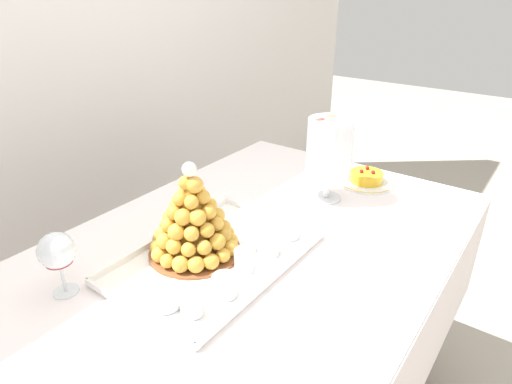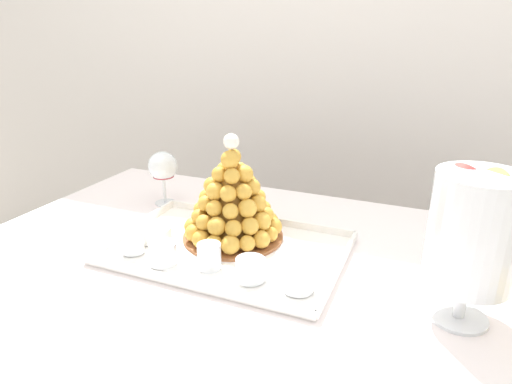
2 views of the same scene
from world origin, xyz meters
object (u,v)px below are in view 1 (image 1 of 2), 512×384
at_px(dessert_cup_centre, 244,261).
at_px(creme_brulee_ramekin, 163,296).
at_px(serving_tray, 215,258).
at_px(dessert_cup_mid_left, 225,286).
at_px(fruit_tart_plate, 366,179).
at_px(dessert_cup_mid_right, 269,246).
at_px(dessert_cup_right, 289,229).
at_px(dessert_cup_left, 191,304).
at_px(wine_glass, 57,252).
at_px(macaron_goblet, 329,150).
at_px(croquembouche, 193,221).

xyz_separation_m(dessert_cup_centre, creme_brulee_ramekin, (-0.20, 0.07, -0.01)).
height_order(serving_tray, creme_brulee_ramekin, creme_brulee_ramekin).
height_order(dessert_cup_mid_left, fruit_tart_plate, same).
height_order(dessert_cup_centre, dessert_cup_mid_right, dessert_cup_centre).
bearing_deg(creme_brulee_ramekin, fruit_tart_plate, -6.88).
height_order(dessert_cup_right, fruit_tart_plate, dessert_cup_right).
bearing_deg(dessert_cup_centre, creme_brulee_ramekin, 159.66).
height_order(serving_tray, dessert_cup_left, dessert_cup_left).
bearing_deg(creme_brulee_ramekin, serving_tray, 5.30).
relative_size(dessert_cup_mid_right, creme_brulee_ramekin, 0.61).
relative_size(dessert_cup_right, fruit_tart_plate, 0.30).
height_order(dessert_cup_left, dessert_cup_centre, dessert_cup_centre).
bearing_deg(wine_glass, dessert_cup_mid_right, -36.29).
relative_size(dessert_cup_left, fruit_tart_plate, 0.25).
xyz_separation_m(dessert_cup_left, wine_glass, (-0.11, 0.30, 0.08)).
relative_size(dessert_cup_mid_right, macaron_goblet, 0.21).
bearing_deg(wine_glass, fruit_tart_plate, -18.09).
bearing_deg(croquembouche, serving_tray, -77.78).
bearing_deg(fruit_tart_plate, croquembouche, 165.39).
xyz_separation_m(dessert_cup_left, dessert_cup_mid_left, (0.09, -0.02, -0.00)).
bearing_deg(dessert_cup_right, dessert_cup_mid_right, -179.55).
relative_size(serving_tray, macaron_goblet, 1.84).
distance_m(dessert_cup_right, fruit_tart_plate, 0.48).
bearing_deg(dessert_cup_left, croquembouche, 41.35).
distance_m(dessert_cup_mid_left, creme_brulee_ramekin, 0.14).
distance_m(serving_tray, dessert_cup_mid_left, 0.15).
relative_size(macaron_goblet, wine_glass, 1.84).
xyz_separation_m(dessert_cup_right, fruit_tart_plate, (0.48, -0.03, -0.02)).
height_order(dessert_cup_right, macaron_goblet, macaron_goblet).
height_order(serving_tray, dessert_cup_mid_left, dessert_cup_mid_left).
relative_size(croquembouche, dessert_cup_right, 4.23).
distance_m(serving_tray, macaron_goblet, 0.52).
height_order(dessert_cup_centre, dessert_cup_right, dessert_cup_centre).
height_order(dessert_cup_right, creme_brulee_ramekin, dessert_cup_right).
xyz_separation_m(serving_tray, creme_brulee_ramekin, (-0.20, -0.02, 0.02)).
bearing_deg(wine_glass, serving_tray, -33.20).
xyz_separation_m(serving_tray, dessert_cup_centre, (0.01, -0.09, 0.03)).
height_order(creme_brulee_ramekin, fruit_tart_plate, fruit_tart_plate).
distance_m(croquembouche, macaron_goblet, 0.52).
distance_m(croquembouche, dessert_cup_mid_right, 0.21).
xyz_separation_m(dessert_cup_centre, dessert_cup_mid_right, (0.10, -0.01, -0.00)).
bearing_deg(serving_tray, dessert_cup_centre, -86.87).
bearing_deg(dessert_cup_mid_right, dessert_cup_mid_left, -175.71).
bearing_deg(dessert_cup_centre, wine_glass, 136.59).
xyz_separation_m(fruit_tart_plate, wine_glass, (-0.99, 0.32, 0.09)).
relative_size(dessert_cup_centre, wine_glass, 0.35).
distance_m(serving_tray, dessert_cup_mid_right, 0.15).
distance_m(dessert_cup_left, fruit_tart_plate, 0.88).
relative_size(dessert_cup_left, macaron_goblet, 0.17).
height_order(dessert_cup_left, dessert_cup_right, dessert_cup_left).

